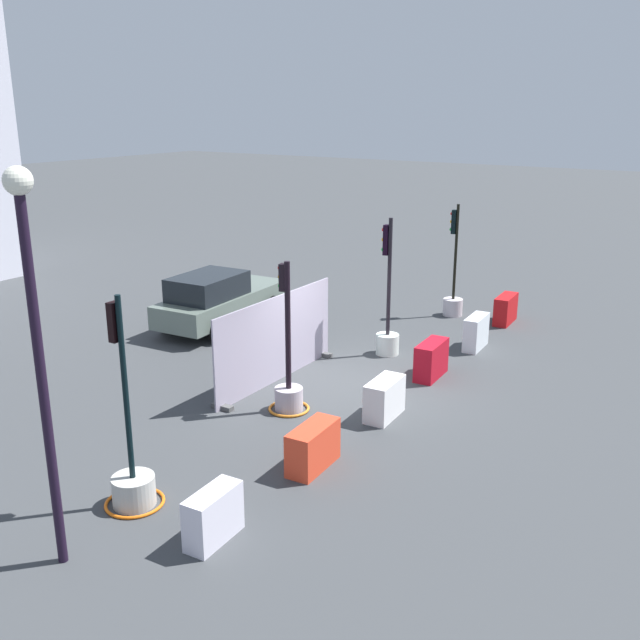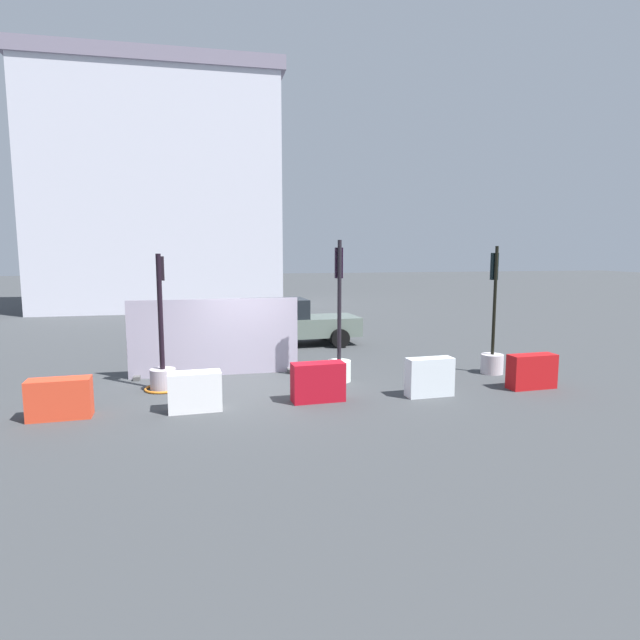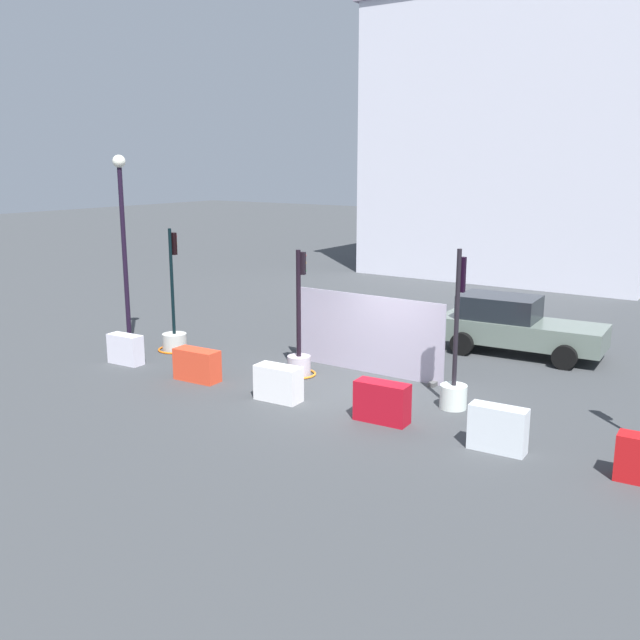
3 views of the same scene
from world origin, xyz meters
name	(u,v)px [view 1 (image 1 of 3)]	position (x,y,z in m)	size (l,w,h in m)	color
ground_plane	(355,383)	(0.00, 0.00, 0.00)	(120.00, 120.00, 0.00)	#3B3E41
traffic_light_0	(132,475)	(-6.36, 0.37, 0.50)	(0.95, 0.95, 3.45)	#B4B4AD
traffic_light_1	(288,384)	(-2.03, 0.41, 0.57)	(0.86, 0.86, 3.15)	#B2A6B1
traffic_light_2	(387,327)	(2.17, 0.32, 0.72)	(0.58, 0.58, 3.47)	silver
traffic_light_3	(453,295)	(6.33, 0.28, 0.63)	(0.58, 0.58, 3.33)	silver
construction_barrier_0	(213,516)	(-6.42, -1.35, 0.39)	(1.00, 0.45, 0.79)	silver
construction_barrier_1	(313,447)	(-3.82, -1.37, 0.39)	(1.18, 0.54, 0.78)	red
construction_barrier_2	(384,399)	(-1.27, -1.43, 0.40)	(1.08, 0.53, 0.80)	white
construction_barrier_3	(431,360)	(1.30, -1.29, 0.42)	(1.15, 0.50, 0.84)	#B00F1E
construction_barrier_4	(476,332)	(3.81, -1.41, 0.43)	(1.08, 0.43, 0.86)	silver
construction_barrier_5	(506,309)	(6.43, -1.31, 0.40)	(1.16, 0.47, 0.81)	red
car_grey_saloon	(219,299)	(1.70, 5.46, 0.79)	(4.54, 2.24, 1.59)	slate
street_lamp_post	(35,324)	(-7.95, 0.09, 3.47)	(0.36, 0.36, 5.42)	black
site_fence_panel	(276,341)	(-0.81, 1.60, 0.95)	(4.32, 0.50, 1.99)	#9F97AB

